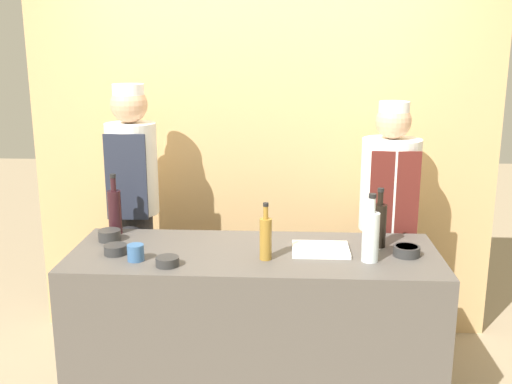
% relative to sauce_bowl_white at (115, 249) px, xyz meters
% --- Properties ---
extents(cabinet_wall, '(3.01, 0.18, 2.40)m').
position_rel_sauce_bowl_white_xyz_m(cabinet_wall, '(0.70, 1.08, 0.28)').
color(cabinet_wall, tan).
rests_on(cabinet_wall, ground_plane).
extents(counter, '(1.88, 0.69, 0.89)m').
position_rel_sauce_bowl_white_xyz_m(counter, '(0.70, 0.07, -0.47)').
color(counter, '#514C47').
rests_on(counter, ground_plane).
extents(sauce_bowl_white, '(0.12, 0.12, 0.05)m').
position_rel_sauce_bowl_white_xyz_m(sauce_bowl_white, '(0.00, 0.00, 0.00)').
color(sauce_bowl_white, '#2D2D2D').
rests_on(sauce_bowl_white, counter).
extents(sauce_bowl_brown, '(0.13, 0.13, 0.05)m').
position_rel_sauce_bowl_white_xyz_m(sauce_bowl_brown, '(1.46, 0.06, 0.00)').
color(sauce_bowl_brown, '#2D2D2D').
rests_on(sauce_bowl_brown, counter).
extents(sauce_bowl_orange, '(0.12, 0.12, 0.06)m').
position_rel_sauce_bowl_white_xyz_m(sauce_bowl_orange, '(-0.09, 0.21, 0.01)').
color(sauce_bowl_orange, '#2D2D2D').
rests_on(sauce_bowl_orange, counter).
extents(sauce_bowl_green, '(0.11, 0.11, 0.04)m').
position_rel_sauce_bowl_white_xyz_m(sauce_bowl_green, '(0.29, -0.15, -0.00)').
color(sauce_bowl_green, '#2D2D2D').
rests_on(sauce_bowl_green, counter).
extents(cutting_board, '(0.29, 0.24, 0.02)m').
position_rel_sauce_bowl_white_xyz_m(cutting_board, '(1.04, 0.10, -0.02)').
color(cutting_board, white).
rests_on(cutting_board, counter).
extents(bottle_soy, '(0.07, 0.07, 0.31)m').
position_rel_sauce_bowl_white_xyz_m(bottle_soy, '(1.34, 0.19, 0.10)').
color(bottle_soy, black).
rests_on(bottle_soy, counter).
extents(bottle_clear, '(0.08, 0.08, 0.34)m').
position_rel_sauce_bowl_white_xyz_m(bottle_clear, '(1.27, -0.03, 0.11)').
color(bottle_clear, silver).
rests_on(bottle_clear, counter).
extents(bottle_wine, '(0.07, 0.07, 0.34)m').
position_rel_sauce_bowl_white_xyz_m(bottle_wine, '(-0.10, 0.34, 0.11)').
color(bottle_wine, black).
rests_on(bottle_wine, counter).
extents(bottle_vinegar, '(0.06, 0.06, 0.29)m').
position_rel_sauce_bowl_white_xyz_m(bottle_vinegar, '(0.76, -0.03, 0.09)').
color(bottle_vinegar, olive).
rests_on(bottle_vinegar, counter).
extents(cup_blue, '(0.08, 0.08, 0.08)m').
position_rel_sauce_bowl_white_xyz_m(cup_blue, '(0.13, -0.08, 0.01)').
color(cup_blue, '#386093').
rests_on(cup_blue, counter).
extents(chef_left, '(0.30, 0.30, 1.70)m').
position_rel_sauce_bowl_white_xyz_m(chef_left, '(-0.07, 0.64, 0.03)').
color(chef_left, '#28282D').
rests_on(chef_left, ground_plane).
extents(chef_right, '(0.34, 0.34, 1.60)m').
position_rel_sauce_bowl_white_xyz_m(chef_right, '(1.46, 0.64, -0.05)').
color(chef_right, '#28282D').
rests_on(chef_right, ground_plane).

